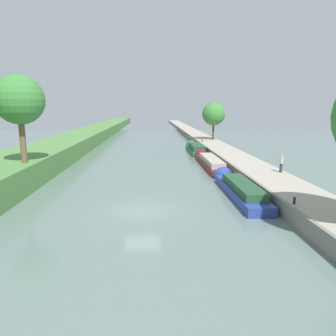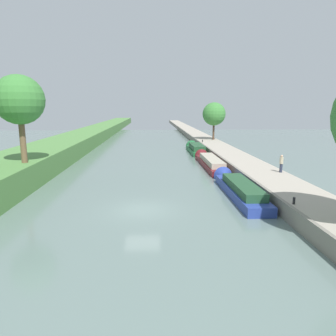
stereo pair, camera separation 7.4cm
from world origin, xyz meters
name	(u,v)px [view 1 (the left image)]	position (x,y,z in m)	size (l,w,h in m)	color
ground_plane	(142,210)	(0.00, 0.00, 0.00)	(160.00, 160.00, 0.00)	slate
right_towpath	(301,200)	(11.35, 0.00, 0.54)	(4.07, 260.00, 1.08)	#A89E8E
stone_quay	(271,200)	(9.19, 0.00, 0.57)	(0.25, 260.00, 1.13)	gray
narrowboat_blue	(238,188)	(7.81, 3.62, 0.53)	(1.94, 11.29, 1.87)	#283D93
narrowboat_maroon	(209,162)	(7.81, 16.46, 0.49)	(1.94, 13.00, 1.85)	maroon
narrowboat_green	(195,149)	(7.75, 28.39, 0.56)	(2.15, 10.61, 2.10)	#1E6033
tree_rightbank_midnear	(214,114)	(12.38, 37.27, 5.89)	(4.29, 4.29, 6.97)	#4C3828
tree_leftbank_downstream	(19,100)	(-10.41, 6.43, 7.66)	(4.17, 4.17, 7.48)	brown
person_walking	(281,163)	(12.79, 6.99, 1.95)	(0.34, 0.34, 1.66)	#282D42
mooring_bollard_near	(294,201)	(9.62, -2.59, 1.31)	(0.16, 0.16, 0.45)	black
mooring_bollard_far	(202,141)	(9.62, 33.04, 1.31)	(0.16, 0.16, 0.45)	black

